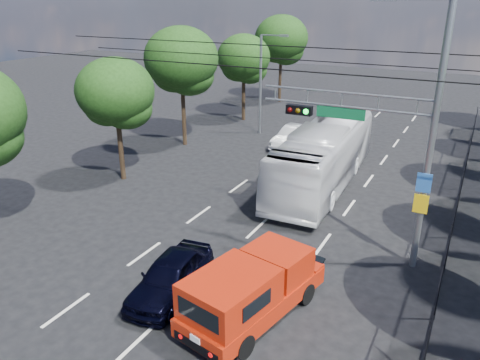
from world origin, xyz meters
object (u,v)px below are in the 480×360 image
Objects in this scene: white_bus at (324,155)px; signal_mast at (396,127)px; red_pickup at (253,288)px; white_van at (294,137)px; navy_hatchback at (171,276)px.

signal_mast is at bearing -57.77° from white_bus.
red_pickup is 0.48× the size of white_bus.
white_van is at bearing 107.43° from red_pickup.
red_pickup is 1.39× the size of navy_hatchback.
red_pickup is 3.02m from navy_hatchback.
red_pickup reaches higher than white_van.
red_pickup is 12.00m from white_bus.
white_van is (-2.51, 17.65, 0.00)m from navy_hatchback.
signal_mast reaches higher than white_bus.
signal_mast is at bearing 63.28° from red_pickup.
red_pickup is (-2.79, -5.53, -4.16)m from signal_mast.
navy_hatchback is at bearing -177.33° from red_pickup.
red_pickup is 1.33× the size of white_van.
navy_hatchback is (-5.78, -5.67, -4.54)m from signal_mast.
white_bus is 6.90m from white_van.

